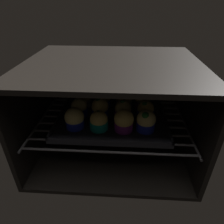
{
  "coord_description": "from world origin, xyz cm",
  "views": [
    {
      "loc": [
        3.83,
        -41.57,
        54.43
      ],
      "look_at": [
        0.0,
        21.0,
        17.03
      ],
      "focal_mm": 31.46,
      "sensor_mm": 36.0,
      "label": 1
    }
  ],
  "objects_px": {
    "muffin_row0_col3": "(146,121)",
    "muffin_row2_col3": "(142,99)",
    "muffin_row1_col2": "(123,110)",
    "muffin_row2_col2": "(124,99)",
    "muffin_row1_col0": "(79,108)",
    "muffin_row2_col0": "(84,98)",
    "baking_tray": "(112,117)",
    "muffin_row1_col1": "(100,108)",
    "muffin_row0_col1": "(99,121)",
    "muffin_row0_col2": "(124,121)",
    "muffin_row0_col0": "(75,119)",
    "muffin_row2_col1": "(103,98)",
    "muffin_row1_col3": "(145,110)"
  },
  "relations": [
    {
      "from": "muffin_row0_col3",
      "to": "muffin_row1_col1",
      "type": "bearing_deg",
      "value": 154.4
    },
    {
      "from": "muffin_row1_col0",
      "to": "muffin_row1_col3",
      "type": "height_order",
      "value": "same"
    },
    {
      "from": "muffin_row1_col0",
      "to": "muffin_row2_col1",
      "type": "bearing_deg",
      "value": 43.27
    },
    {
      "from": "muffin_row0_col0",
      "to": "muffin_row2_col1",
      "type": "height_order",
      "value": "muffin_row2_col1"
    },
    {
      "from": "baking_tray",
      "to": "muffin_row2_col3",
      "type": "distance_m",
      "value": 0.15
    },
    {
      "from": "muffin_row1_col0",
      "to": "muffin_row2_col3",
      "type": "relative_size",
      "value": 0.89
    },
    {
      "from": "muffin_row1_col1",
      "to": "muffin_row0_col2",
      "type": "bearing_deg",
      "value": -42.88
    },
    {
      "from": "baking_tray",
      "to": "muffin_row0_col1",
      "type": "height_order",
      "value": "muffin_row0_col1"
    },
    {
      "from": "baking_tray",
      "to": "muffin_row1_col3",
      "type": "distance_m",
      "value": 0.13
    },
    {
      "from": "muffin_row2_col1",
      "to": "muffin_row0_col2",
      "type": "bearing_deg",
      "value": -62.49
    },
    {
      "from": "muffin_row2_col3",
      "to": "muffin_row2_col0",
      "type": "bearing_deg",
      "value": 179.81
    },
    {
      "from": "muffin_row2_col3",
      "to": "muffin_row1_col3",
      "type": "bearing_deg",
      "value": -86.07
    },
    {
      "from": "muffin_row1_col0",
      "to": "muffin_row2_col0",
      "type": "distance_m",
      "value": 0.08
    },
    {
      "from": "muffin_row1_col0",
      "to": "muffin_row2_col3",
      "type": "bearing_deg",
      "value": 17.66
    },
    {
      "from": "baking_tray",
      "to": "muffin_row0_col0",
      "type": "bearing_deg",
      "value": -147.81
    },
    {
      "from": "muffin_row2_col0",
      "to": "muffin_row2_col3",
      "type": "relative_size",
      "value": 0.97
    },
    {
      "from": "muffin_row1_col0",
      "to": "muffin_row0_col1",
      "type": "bearing_deg",
      "value": -45.05
    },
    {
      "from": "muffin_row0_col2",
      "to": "muffin_row1_col2",
      "type": "xyz_separation_m",
      "value": [
        -0.0,
        0.08,
        -0.01
      ]
    },
    {
      "from": "muffin_row0_col0",
      "to": "muffin_row1_col3",
      "type": "xyz_separation_m",
      "value": [
        0.24,
        0.08,
        -0.0
      ]
    },
    {
      "from": "muffin_row0_col0",
      "to": "muffin_row1_col1",
      "type": "distance_m",
      "value": 0.11
    },
    {
      "from": "muffin_row0_col2",
      "to": "muffin_row1_col1",
      "type": "height_order",
      "value": "muffin_row0_col2"
    },
    {
      "from": "muffin_row1_col2",
      "to": "muffin_row2_col2",
      "type": "distance_m",
      "value": 0.08
    },
    {
      "from": "baking_tray",
      "to": "muffin_row0_col3",
      "type": "distance_m",
      "value": 0.15
    },
    {
      "from": "muffin_row0_col2",
      "to": "muffin_row2_col1",
      "type": "distance_m",
      "value": 0.18
    },
    {
      "from": "muffin_row1_col2",
      "to": "muffin_row2_col3",
      "type": "relative_size",
      "value": 0.91
    },
    {
      "from": "muffin_row1_col0",
      "to": "muffin_row0_col2",
      "type": "bearing_deg",
      "value": -27.35
    },
    {
      "from": "muffin_row0_col0",
      "to": "muffin_row0_col2",
      "type": "height_order",
      "value": "muffin_row0_col2"
    },
    {
      "from": "muffin_row1_col0",
      "to": "muffin_row1_col3",
      "type": "xyz_separation_m",
      "value": [
        0.25,
        -0.0,
        0.0
      ]
    },
    {
      "from": "muffin_row1_col3",
      "to": "muffin_row1_col2",
      "type": "bearing_deg",
      "value": -178.17
    },
    {
      "from": "muffin_row0_col0",
      "to": "muffin_row2_col0",
      "type": "xyz_separation_m",
      "value": [
        0.0,
        0.16,
        0.0
      ]
    },
    {
      "from": "muffin_row1_col2",
      "to": "muffin_row2_col2",
      "type": "height_order",
      "value": "muffin_row2_col2"
    },
    {
      "from": "muffin_row0_col1",
      "to": "muffin_row1_col3",
      "type": "distance_m",
      "value": 0.18
    },
    {
      "from": "baking_tray",
      "to": "muffin_row2_col3",
      "type": "xyz_separation_m",
      "value": [
        0.12,
        0.08,
        0.04
      ]
    },
    {
      "from": "muffin_row1_col2",
      "to": "muffin_row2_col1",
      "type": "distance_m",
      "value": 0.12
    },
    {
      "from": "muffin_row1_col1",
      "to": "muffin_row1_col2",
      "type": "xyz_separation_m",
      "value": [
        0.09,
        -0.0,
        -0.0
      ]
    },
    {
      "from": "muffin_row0_col1",
      "to": "muffin_row1_col2",
      "type": "xyz_separation_m",
      "value": [
        0.08,
        0.08,
        -0.0
      ]
    },
    {
      "from": "muffin_row2_col1",
      "to": "muffin_row1_col1",
      "type": "bearing_deg",
      "value": -92.31
    },
    {
      "from": "muffin_row1_col2",
      "to": "baking_tray",
      "type": "bearing_deg",
      "value": 178.13
    },
    {
      "from": "muffin_row0_col2",
      "to": "muffin_row1_col0",
      "type": "relative_size",
      "value": 1.12
    },
    {
      "from": "muffin_row2_col3",
      "to": "muffin_row0_col3",
      "type": "bearing_deg",
      "value": -89.93
    },
    {
      "from": "muffin_row0_col3",
      "to": "muffin_row2_col3",
      "type": "bearing_deg",
      "value": 90.07
    },
    {
      "from": "muffin_row1_col2",
      "to": "muffin_row2_col0",
      "type": "relative_size",
      "value": 0.94
    },
    {
      "from": "muffin_row0_col3",
      "to": "muffin_row2_col1",
      "type": "relative_size",
      "value": 0.96
    },
    {
      "from": "muffin_row0_col0",
      "to": "muffin_row0_col2",
      "type": "bearing_deg",
      "value": -2.16
    },
    {
      "from": "muffin_row0_col1",
      "to": "muffin_row2_col3",
      "type": "bearing_deg",
      "value": 45.65
    },
    {
      "from": "muffin_row0_col2",
      "to": "muffin_row2_col3",
      "type": "height_order",
      "value": "same"
    },
    {
      "from": "muffin_row0_col2",
      "to": "muffin_row1_col0",
      "type": "bearing_deg",
      "value": 152.65
    },
    {
      "from": "baking_tray",
      "to": "muffin_row0_col2",
      "type": "height_order",
      "value": "muffin_row0_col2"
    },
    {
      "from": "muffin_row2_col2",
      "to": "muffin_row2_col3",
      "type": "xyz_separation_m",
      "value": [
        0.07,
        0.0,
        0.0
      ]
    },
    {
      "from": "muffin_row1_col1",
      "to": "muffin_row1_col2",
      "type": "distance_m",
      "value": 0.09
    }
  ]
}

